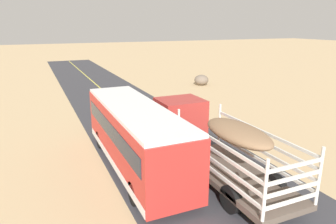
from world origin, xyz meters
name	(u,v)px	position (x,y,z in m)	size (l,w,h in m)	color
livestock_truck	(199,130)	(0.62, 8.29, 1.79)	(2.53, 9.70, 3.02)	#B2332D
bus	(135,135)	(-2.58, 9.01, 1.75)	(2.54, 10.00, 3.21)	red
boulder_mid_field	(201,80)	(11.47, 26.83, 0.61)	(1.66, 1.68, 1.23)	#756656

